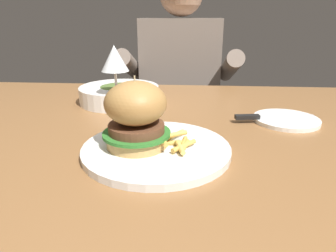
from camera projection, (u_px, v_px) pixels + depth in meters
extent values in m
cube|color=brown|center=(146.00, 139.00, 0.69)|extent=(1.39, 0.99, 0.04)
cylinder|color=brown|center=(16.00, 176.00, 1.27)|extent=(0.06, 0.06, 0.70)
cylinder|color=brown|center=(323.00, 188.00, 1.18)|extent=(0.06, 0.06, 0.70)
cylinder|color=white|center=(156.00, 149.00, 0.57)|extent=(0.28, 0.28, 0.01)
cylinder|color=tan|center=(135.00, 140.00, 0.57)|extent=(0.11, 0.11, 0.02)
cylinder|color=#2D7028|center=(134.00, 133.00, 0.57)|extent=(0.13, 0.13, 0.01)
cylinder|color=brown|center=(134.00, 128.00, 0.56)|extent=(0.11, 0.11, 0.02)
ellipsoid|color=#A97A41|center=(133.00, 103.00, 0.54)|extent=(0.11, 0.11, 0.08)
cylinder|color=#CCB78C|center=(133.00, 90.00, 0.54)|extent=(0.00, 0.00, 0.05)
cylinder|color=#E0B251|center=(166.00, 143.00, 0.57)|extent=(0.07, 0.01, 0.01)
cylinder|color=gold|center=(184.00, 143.00, 0.57)|extent=(0.01, 0.06, 0.01)
cylinder|color=#EABC5B|center=(180.00, 147.00, 0.54)|extent=(0.02, 0.05, 0.01)
cylinder|color=gold|center=(184.00, 146.00, 0.55)|extent=(0.05, 0.05, 0.01)
cylinder|color=gold|center=(185.00, 146.00, 0.56)|extent=(0.02, 0.05, 0.01)
cylinder|color=#EABC5B|center=(173.00, 136.00, 0.59)|extent=(0.04, 0.06, 0.01)
cylinder|color=gold|center=(163.00, 138.00, 0.56)|extent=(0.02, 0.06, 0.01)
cylinder|color=#E0B251|center=(170.00, 135.00, 0.56)|extent=(0.06, 0.04, 0.01)
cylinder|color=silver|center=(118.00, 111.00, 0.82)|extent=(0.06, 0.06, 0.00)
cylinder|color=silver|center=(117.00, 91.00, 0.80)|extent=(0.01, 0.01, 0.11)
cone|color=silver|center=(115.00, 58.00, 0.77)|extent=(0.07, 0.07, 0.07)
cylinder|color=white|center=(286.00, 120.00, 0.74)|extent=(0.16, 0.16, 0.01)
cube|color=silver|center=(287.00, 117.00, 0.74)|extent=(0.14, 0.04, 0.00)
cube|color=black|center=(247.00, 117.00, 0.73)|extent=(0.06, 0.02, 0.01)
cylinder|color=white|center=(120.00, 94.00, 0.91)|extent=(0.24, 0.24, 0.05)
ellipsoid|color=#4C662D|center=(119.00, 88.00, 0.90)|extent=(0.13, 0.13, 0.02)
cube|color=#282833|center=(179.00, 169.00, 1.58)|extent=(0.30, 0.22, 0.46)
cube|color=#72665B|center=(180.00, 76.00, 1.41)|extent=(0.36, 0.20, 0.52)
cylinder|color=#72665B|center=(130.00, 66.00, 1.33)|extent=(0.07, 0.34, 0.18)
cylinder|color=#72665B|center=(230.00, 67.00, 1.30)|extent=(0.07, 0.34, 0.18)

